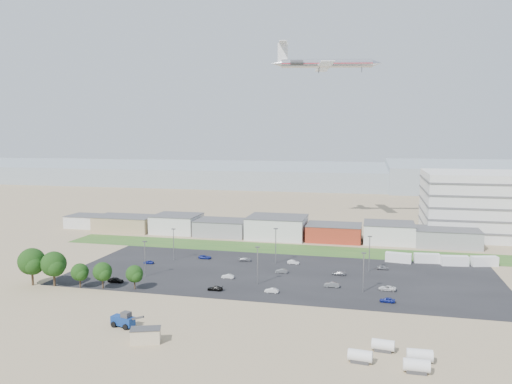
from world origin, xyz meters
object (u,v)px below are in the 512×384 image
(tree_far_left, at_px, (32,264))
(parked_car_8, at_px, (383,268))
(airliner, at_px, (327,63))
(box_trailer_a, at_px, (398,258))
(parked_car_10, at_px, (116,280))
(parked_car_1, at_px, (332,285))
(parked_car_11, at_px, (293,262))
(parked_car_2, at_px, (387,300))
(telehandler, at_px, (123,319))
(parked_car_0, at_px, (387,288))
(parked_car_6, at_px, (245,259))
(parked_car_7, at_px, (282,271))
(parked_car_5, at_px, (149,262))
(parked_car_12, at_px, (338,273))
(portable_shed, at_px, (146,335))
(parked_car_3, at_px, (215,288))
(storage_tank_nw, at_px, (383,345))
(parked_car_4, at_px, (228,276))
(parked_car_13, at_px, (272,290))
(parked_car_9, at_px, (205,257))

(tree_far_left, bearing_deg, parked_car_8, 22.54)
(airliner, bearing_deg, box_trailer_a, -75.73)
(airliner, height_order, parked_car_10, airliner)
(parked_car_1, bearing_deg, parked_car_11, -145.35)
(tree_far_left, distance_m, parked_car_2, 91.04)
(telehandler, relative_size, parked_car_0, 1.82)
(parked_car_8, bearing_deg, parked_car_1, 145.05)
(parked_car_0, bearing_deg, tree_far_left, -75.09)
(parked_car_11, bearing_deg, box_trailer_a, -69.71)
(box_trailer_a, relative_size, parked_car_8, 2.33)
(parked_car_6, height_order, parked_car_7, parked_car_7)
(parked_car_5, relative_size, parked_car_12, 0.84)
(parked_car_1, height_order, parked_car_8, parked_car_1)
(portable_shed, relative_size, airliner, 0.12)
(parked_car_1, bearing_deg, parked_car_3, -69.17)
(tree_far_left, bearing_deg, parked_car_1, 12.15)
(airliner, height_order, parked_car_8, airliner)
(portable_shed, relative_size, parked_car_5, 1.77)
(tree_far_left, distance_m, airliner, 141.54)
(storage_tank_nw, height_order, parked_car_3, storage_tank_nw)
(parked_car_3, xyz_separation_m, parked_car_4, (0.03, 11.17, 0.00))
(parked_car_10, distance_m, parked_car_12, 61.39)
(tree_far_left, distance_m, parked_car_7, 67.43)
(parked_car_1, distance_m, parked_car_7, 18.34)
(parked_car_2, bearing_deg, parked_car_6, -122.68)
(parked_car_6, xyz_separation_m, parked_car_10, (-28.05, -30.24, 0.07))
(telehandler, distance_m, parked_car_12, 63.61)
(box_trailer_a, bearing_deg, parked_car_2, -87.37)
(parked_car_5, height_order, parked_car_8, parked_car_8)
(tree_far_left, xyz_separation_m, parked_car_13, (62.54, 8.37, -5.03))
(parked_car_5, bearing_deg, parked_car_3, 55.75)
(storage_tank_nw, relative_size, parked_car_10, 0.90)
(parked_car_9, xyz_separation_m, parked_car_11, (28.66, -0.04, 0.02))
(parked_car_5, xyz_separation_m, parked_car_9, (14.75, 10.08, 0.03))
(telehandler, height_order, parked_car_0, telehandler)
(telehandler, xyz_separation_m, parked_car_0, (53.42, 37.85, -1.05))
(parked_car_2, distance_m, parked_car_8, 29.88)
(parked_car_8, relative_size, parked_car_12, 0.88)
(storage_tank_nw, distance_m, parked_car_2, 28.04)
(airliner, xyz_separation_m, parked_car_8, (24.14, -70.20, -69.43))
(telehandler, relative_size, storage_tank_nw, 1.98)
(parked_car_7, bearing_deg, storage_tank_nw, 26.50)
(parked_car_2, distance_m, parked_car_13, 28.07)
(parked_car_7, relative_size, parked_car_12, 0.92)
(tree_far_left, distance_m, parked_car_10, 21.87)
(parked_car_4, distance_m, parked_car_9, 23.91)
(airliner, bearing_deg, portable_shed, -110.11)
(parked_car_2, height_order, parked_car_10, parked_car_10)
(tree_far_left, bearing_deg, parked_car_3, 8.01)
(parked_car_1, relative_size, parked_car_10, 0.89)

